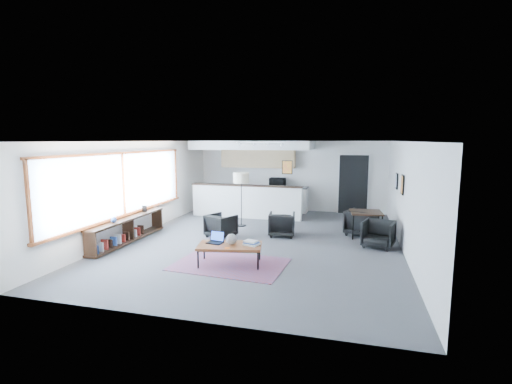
% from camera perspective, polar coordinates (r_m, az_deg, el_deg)
% --- Properties ---
extents(room, '(7.02, 9.02, 2.62)m').
position_cam_1_polar(room, '(9.59, 0.77, 0.01)').
color(room, '#49494B').
rests_on(room, ground).
extents(window, '(0.10, 5.95, 1.66)m').
position_cam_1_polar(window, '(10.19, -19.79, 0.89)').
color(window, '#8CBFFF').
rests_on(window, room).
extents(console, '(0.35, 3.00, 0.80)m').
position_cam_1_polar(console, '(10.17, -19.21, -5.56)').
color(console, black).
rests_on(console, floor).
extents(kitchenette, '(4.20, 1.96, 2.60)m').
position_cam_1_polar(kitchenette, '(13.44, -0.33, 2.65)').
color(kitchenette, white).
rests_on(kitchenette, floor).
extents(doorway, '(1.10, 0.12, 2.15)m').
position_cam_1_polar(doorway, '(13.72, 14.73, 1.22)').
color(doorway, black).
rests_on(doorway, room).
extents(track_light, '(1.60, 0.07, 0.15)m').
position_cam_1_polar(track_light, '(11.77, 0.61, 7.49)').
color(track_light, silver).
rests_on(track_light, room).
extents(wall_art_lower, '(0.03, 0.38, 0.48)m').
position_cam_1_polar(wall_art_lower, '(9.74, 21.60, 1.06)').
color(wall_art_lower, black).
rests_on(wall_art_lower, room).
extents(wall_art_upper, '(0.03, 0.34, 0.44)m').
position_cam_1_polar(wall_art_upper, '(11.03, 20.82, 1.59)').
color(wall_art_upper, black).
rests_on(wall_art_upper, room).
extents(kilim_rug, '(2.43, 1.75, 0.01)m').
position_cam_1_polar(kilim_rug, '(8.07, -4.02, -11.02)').
color(kilim_rug, '#65364E').
rests_on(kilim_rug, floor).
extents(coffee_table, '(1.45, 0.96, 0.44)m').
position_cam_1_polar(coffee_table, '(7.95, -4.05, -8.30)').
color(coffee_table, brown).
rests_on(coffee_table, floor).
extents(laptop, '(0.37, 0.32, 0.24)m').
position_cam_1_polar(laptop, '(8.11, -6.15, -7.25)').
color(laptop, black).
rests_on(laptop, coffee_table).
extents(ceramic_pot, '(0.23, 0.23, 0.23)m').
position_cam_1_polar(ceramic_pot, '(7.92, -3.78, -7.24)').
color(ceramic_pot, gray).
rests_on(ceramic_pot, coffee_table).
extents(book_stack, '(0.37, 0.32, 0.10)m').
position_cam_1_polar(book_stack, '(7.89, -0.74, -7.83)').
color(book_stack, silver).
rests_on(book_stack, coffee_table).
extents(coaster, '(0.12, 0.12, 0.01)m').
position_cam_1_polar(coaster, '(7.69, -4.46, -8.58)').
color(coaster, '#E5590C').
rests_on(coaster, coffee_table).
extents(armchair_left, '(0.88, 0.86, 0.70)m').
position_cam_1_polar(armchair_left, '(10.17, -5.40, -5.00)').
color(armchair_left, black).
rests_on(armchair_left, floor).
extents(armchair_right, '(0.78, 0.74, 0.72)m').
position_cam_1_polar(armchair_right, '(10.29, 3.99, -4.79)').
color(armchair_right, black).
rests_on(armchair_right, floor).
extents(floor_lamp, '(0.52, 0.52, 1.65)m').
position_cam_1_polar(floor_lamp, '(11.27, -2.28, 1.89)').
color(floor_lamp, black).
rests_on(floor_lamp, floor).
extents(dining_table, '(0.91, 0.91, 0.70)m').
position_cam_1_polar(dining_table, '(10.54, 16.57, -3.24)').
color(dining_table, black).
rests_on(dining_table, floor).
extents(dining_chair_near, '(0.73, 0.71, 0.63)m').
position_cam_1_polar(dining_chair_near, '(9.68, 18.31, -6.28)').
color(dining_chair_near, black).
rests_on(dining_chair_near, floor).
extents(dining_chair_far, '(0.83, 0.81, 0.67)m').
position_cam_1_polar(dining_chair_far, '(10.74, 15.91, -4.67)').
color(dining_chair_far, black).
rests_on(dining_chair_far, floor).
extents(microwave, '(0.57, 0.32, 0.38)m').
position_cam_1_polar(microwave, '(13.72, 3.32, 1.67)').
color(microwave, black).
rests_on(microwave, kitchenette).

